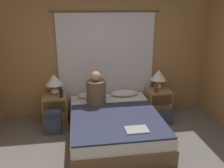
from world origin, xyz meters
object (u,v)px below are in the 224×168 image
bed (115,125)px  backpack_on_floor (53,121)px  laptop_on_bed (137,130)px  handbag_on_floor (165,117)px  nightstand_right (158,102)px  pillow_right (124,93)px  lamp_left (54,81)px  beer_bottle_on_left_stand (61,93)px  pillow_left (92,95)px  person_left_in_bed (96,91)px  beer_bottle_on_right_stand (156,88)px  lamp_right (159,76)px  nightstand_left (56,109)px

bed → backpack_on_floor: (-1.10, 0.32, 0.01)m
bed → laptop_on_bed: (0.23, -0.67, 0.27)m
backpack_on_floor → handbag_on_floor: (2.18, 0.03, -0.11)m
nightstand_right → pillow_right: 0.77m
laptop_on_bed → backpack_on_floor: size_ratio=0.79×
bed → lamp_left: size_ratio=4.76×
nightstand_right → lamp_left: lamp_left is taller
lamp_left → beer_bottle_on_left_stand: size_ratio=1.82×
pillow_left → person_left_in_bed: 0.42m
bed → beer_bottle_on_right_stand: size_ratio=9.76×
lamp_right → backpack_on_floor: size_ratio=0.96×
lamp_right → pillow_left: (-1.42, -0.02, -0.34)m
backpack_on_floor → lamp_right: bearing=13.5°
nightstand_left → lamp_left: bearing=90.0°
backpack_on_floor → handbag_on_floor: size_ratio=1.07×
laptop_on_bed → bed: bearing=108.5°
lamp_left → laptop_on_bed: size_ratio=1.22×
laptop_on_bed → handbag_on_floor: (0.86, 1.02, -0.36)m
person_left_in_bed → backpack_on_floor: bearing=-169.8°
nightstand_left → backpack_on_floor: (-0.02, -0.45, -0.04)m
beer_bottle_on_right_stand → backpack_on_floor: bearing=-170.8°
beer_bottle_on_left_stand → beer_bottle_on_right_stand: beer_bottle_on_left_stand is taller
beer_bottle_on_right_stand → bed: bearing=-146.2°
lamp_left → beer_bottle_on_left_stand: bearing=-54.2°
nightstand_left → lamp_right: lamp_right is taller
pillow_left → beer_bottle_on_right_stand: bearing=-7.3°
lamp_left → beer_bottle_on_left_stand: (0.13, -0.19, -0.20)m
bed → beer_bottle_on_right_stand: bearing=33.8°
pillow_left → laptop_on_bed: size_ratio=1.66×
lamp_right → pillow_left: 1.46m
bed → nightstand_left: nightstand_left is taller
lamp_right → backpack_on_floor: bearing=-166.5°
handbag_on_floor → lamp_right: bearing=91.0°
backpack_on_floor → bed: bearing=-16.1°
handbag_on_floor → person_left_in_bed: bearing=174.9°
lamp_right → laptop_on_bed: 1.77m
nightstand_left → person_left_in_bed: 0.96m
nightstand_right → laptop_on_bed: 1.68m
pillow_right → lamp_right: bearing=1.4°
person_left_in_bed → backpack_on_floor: person_left_in_bed is taller
bed → backpack_on_floor: bearing=163.9°
nightstand_left → beer_bottle_on_right_stand: size_ratio=2.79×
lamp_right → laptop_on_bed: (-0.85, -1.51, -0.36)m
person_left_in_bed → bed: bearing=-59.0°
bed → pillow_right: size_ratio=3.51×
beer_bottle_on_left_stand → handbag_on_floor: beer_bottle_on_left_stand is taller
bed → lamp_right: (1.07, 0.84, 0.63)m
person_left_in_bed → backpack_on_floor: size_ratio=1.51×
lamp_right → backpack_on_floor: 2.32m
beer_bottle_on_right_stand → backpack_on_floor: 2.13m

